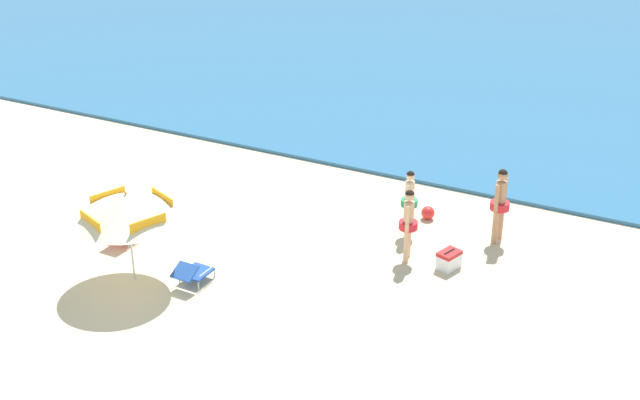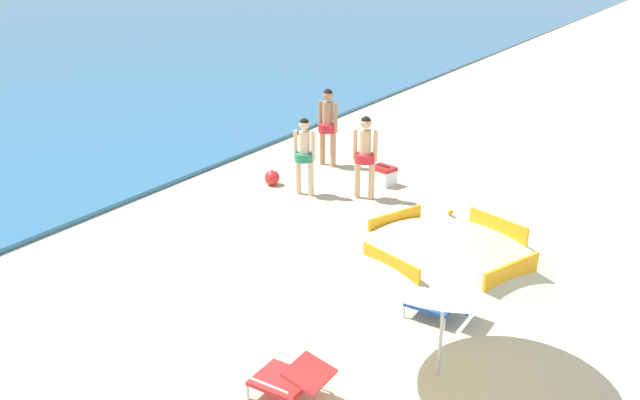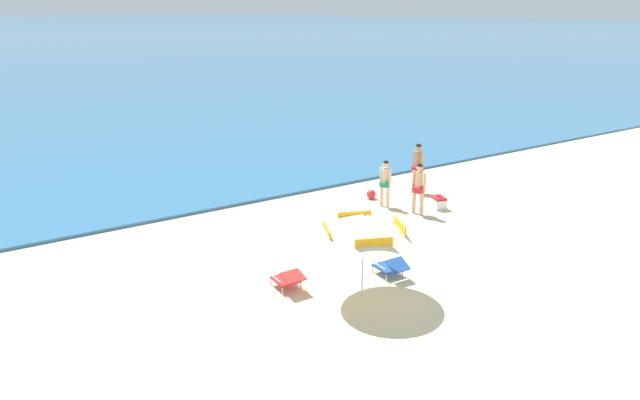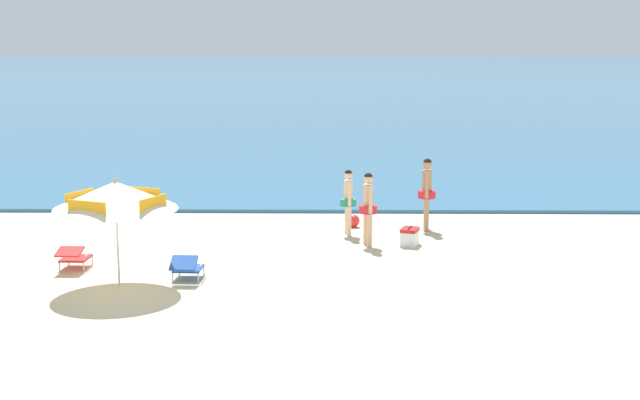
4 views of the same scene
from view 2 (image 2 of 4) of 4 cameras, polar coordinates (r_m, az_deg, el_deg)
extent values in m
cylinder|color=silver|center=(7.29, 10.82, -8.53)|extent=(0.04, 0.04, 1.98)
cone|color=beige|center=(6.97, 11.22, -3.23)|extent=(3.13, 3.13, 0.60)
cube|color=orange|center=(7.54, 6.59, -2.06)|extent=(0.76, 0.34, 0.28)
cube|color=orange|center=(6.48, 6.22, -5.95)|extent=(0.34, 0.76, 0.28)
cube|color=orange|center=(6.56, 16.43, -6.39)|extent=(0.76, 0.34, 0.28)
cube|color=orange|center=(7.60, 15.34, -2.48)|extent=(0.34, 0.76, 0.28)
sphere|color=orange|center=(6.86, 11.38, -1.05)|extent=(0.06, 0.06, 0.06)
cube|color=#1E4799|center=(8.83, 9.81, -8.88)|extent=(0.54, 0.62, 0.04)
cube|color=#1E4799|center=(8.61, 12.31, -8.29)|extent=(0.51, 0.41, 0.22)
cylinder|color=silver|center=(8.78, 7.39, -9.72)|extent=(0.03, 0.03, 0.18)
cylinder|color=silver|center=(9.17, 8.74, -8.39)|extent=(0.03, 0.03, 0.18)
cylinder|color=silver|center=(8.60, 10.86, -10.67)|extent=(0.03, 0.03, 0.18)
cylinder|color=silver|center=(9.00, 12.08, -9.26)|extent=(0.03, 0.03, 0.18)
cylinder|color=silver|center=(8.54, 9.09, -8.97)|extent=(0.04, 0.54, 0.02)
cylinder|color=silver|center=(9.00, 10.57, -7.45)|extent=(0.04, 0.54, 0.02)
cube|color=red|center=(7.30, -3.35, -15.52)|extent=(0.53, 0.61, 0.04)
cube|color=red|center=(7.00, -0.95, -14.95)|extent=(0.50, 0.42, 0.14)
cylinder|color=silver|center=(7.34, -6.37, -16.42)|extent=(0.03, 0.03, 0.18)
cylinder|color=silver|center=(7.66, -4.05, -14.60)|extent=(0.03, 0.03, 0.18)
cylinder|color=silver|center=(7.40, -0.32, -15.97)|extent=(0.03, 0.03, 0.18)
cylinder|color=silver|center=(7.04, -4.72, -15.85)|extent=(0.03, 0.54, 0.02)
cylinder|color=silver|center=(7.41, -2.09, -13.70)|extent=(0.03, 0.54, 0.02)
cylinder|color=#D8A87F|center=(12.77, 4.55, 1.81)|extent=(0.12, 0.12, 0.81)
cylinder|color=#D8A87F|center=(12.83, 3.29, 1.94)|extent=(0.12, 0.12, 0.81)
cylinder|color=red|center=(12.67, 3.97, 3.70)|extent=(0.41, 0.41, 0.17)
cylinder|color=#D8A87F|center=(12.60, 4.00, 4.87)|extent=(0.22, 0.22, 0.58)
cylinder|color=#D8A87F|center=(12.56, 4.90, 4.72)|extent=(0.09, 0.09, 0.61)
cylinder|color=#D8A87F|center=(12.65, 3.09, 4.87)|extent=(0.09, 0.09, 0.61)
sphere|color=#D8A87F|center=(12.49, 4.04, 6.78)|extent=(0.22, 0.22, 0.22)
sphere|color=black|center=(12.48, 4.05, 6.90)|extent=(0.20, 0.20, 0.20)
cylinder|color=beige|center=(13.03, -1.91, 2.15)|extent=(0.11, 0.11, 0.77)
cylinder|color=beige|center=(12.93, -0.80, 2.01)|extent=(0.11, 0.11, 0.77)
cylinder|color=#23845B|center=(12.86, -1.38, 3.80)|extent=(0.39, 0.39, 0.16)
cylinder|color=beige|center=(12.79, -1.39, 4.88)|extent=(0.21, 0.21, 0.55)
cylinder|color=beige|center=(12.87, -2.18, 4.90)|extent=(0.08, 0.08, 0.58)
cylinder|color=beige|center=(12.72, -0.58, 4.73)|extent=(0.08, 0.08, 0.58)
sphere|color=beige|center=(12.69, -1.40, 6.66)|extent=(0.21, 0.21, 0.21)
sphere|color=black|center=(12.68, -1.40, 6.77)|extent=(0.19, 0.19, 0.19)
cylinder|color=tan|center=(14.93, 0.21, 4.76)|extent=(0.13, 0.13, 0.87)
cylinder|color=tan|center=(14.75, 1.16, 4.56)|extent=(0.13, 0.13, 0.87)
cylinder|color=red|center=(14.72, 0.69, 6.36)|extent=(0.43, 0.43, 0.18)
cylinder|color=tan|center=(14.66, 0.69, 7.45)|extent=(0.24, 0.24, 0.61)
cylinder|color=tan|center=(14.79, 0.02, 7.49)|extent=(0.09, 0.09, 0.65)
cylinder|color=tan|center=(14.53, 1.38, 7.26)|extent=(0.09, 0.09, 0.65)
sphere|color=tan|center=(14.56, 0.70, 9.21)|extent=(0.23, 0.23, 0.23)
sphere|color=black|center=(14.55, 0.70, 9.32)|extent=(0.22, 0.22, 0.22)
cube|color=white|center=(13.71, 5.58, 2.01)|extent=(0.47, 0.56, 0.32)
cube|color=red|center=(13.65, 5.60, 2.80)|extent=(0.49, 0.58, 0.08)
cylinder|color=black|center=(13.63, 5.61, 3.02)|extent=(0.13, 0.33, 0.02)
sphere|color=red|center=(13.65, -4.23, 1.97)|extent=(0.32, 0.32, 0.32)
camera|label=1|loc=(20.17, 68.56, 22.90)|focal=48.78mm
camera|label=3|loc=(7.30, 130.53, -0.10)|focal=31.81mm
camera|label=4|loc=(16.34, 83.08, 1.84)|focal=46.64mm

